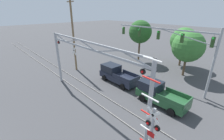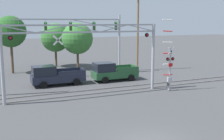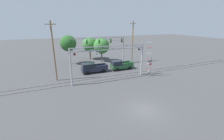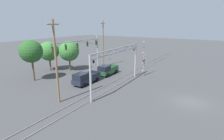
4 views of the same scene
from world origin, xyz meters
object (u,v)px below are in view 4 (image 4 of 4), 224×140
(traffic_signal_span, at_px, (86,47))
(utility_pole_right, at_px, (103,43))
(background_tree_far_left_verge, at_px, (31,51))
(pickup_truck_lead, at_px, (85,78))
(crossing_gantry, at_px, (117,61))
(pickup_truck_following, at_px, (107,70))
(utility_pole_left, at_px, (56,62))
(crossing_signal_mast, at_px, (144,65))
(background_tree_beyond_span, at_px, (49,51))
(background_tree_far_right_verge, at_px, (69,51))

(traffic_signal_span, distance_m, utility_pole_right, 6.83)
(traffic_signal_span, xyz_separation_m, background_tree_far_left_verge, (-8.97, 4.87, -0.04))
(pickup_truck_lead, relative_size, background_tree_far_left_verge, 0.75)
(crossing_gantry, xyz_separation_m, pickup_truck_following, (4.70, 5.09, -3.28))
(pickup_truck_lead, xyz_separation_m, utility_pole_left, (-7.36, -1.76, 4.41))
(crossing_gantry, xyz_separation_m, traffic_signal_span, (3.79, 9.54, 1.06))
(crossing_signal_mast, distance_m, background_tree_far_left_verge, 20.68)
(pickup_truck_following, height_order, background_tree_beyond_span, background_tree_beyond_span)
(pickup_truck_following, bearing_deg, traffic_signal_span, 101.53)
(background_tree_far_right_verge, bearing_deg, traffic_signal_span, -84.71)
(crossing_gantry, relative_size, crossing_signal_mast, 2.06)
(traffic_signal_span, xyz_separation_m, background_tree_far_right_verge, (-0.41, 4.42, -1.09))
(traffic_signal_span, height_order, pickup_truck_lead, traffic_signal_span)
(traffic_signal_span, bearing_deg, background_tree_far_left_verge, 151.50)
(crossing_signal_mast, height_order, background_tree_beyond_span, crossing_signal_mast)
(crossing_gantry, distance_m, background_tree_far_left_verge, 15.34)
(crossing_gantry, distance_m, crossing_signal_mast, 8.27)
(pickup_truck_lead, height_order, background_tree_far_right_verge, background_tree_far_right_verge)
(crossing_gantry, height_order, background_tree_far_left_verge, background_tree_far_left_verge)
(pickup_truck_following, relative_size, utility_pole_right, 0.48)
(crossing_signal_mast, height_order, background_tree_far_left_verge, background_tree_far_left_verge)
(utility_pole_left, bearing_deg, background_tree_beyond_span, 54.05)
(pickup_truck_lead, distance_m, background_tree_far_left_verge, 10.61)
(background_tree_beyond_span, bearing_deg, background_tree_far_right_verge, -58.89)
(traffic_signal_span, bearing_deg, crossing_signal_mast, -69.21)
(pickup_truck_lead, relative_size, background_tree_far_right_verge, 0.86)
(utility_pole_right, bearing_deg, background_tree_far_left_verge, 164.51)
(utility_pole_left, relative_size, background_tree_far_left_verge, 1.44)
(utility_pole_left, distance_m, background_tree_beyond_span, 17.44)
(utility_pole_left, xyz_separation_m, background_tree_far_right_verge, (12.46, 10.38, -1.17))
(pickup_truck_lead, distance_m, background_tree_far_right_verge, 10.52)
(crossing_signal_mast, xyz_separation_m, traffic_signal_span, (-4.12, 10.85, 3.08))
(crossing_gantry, height_order, utility_pole_right, utility_pole_right)
(crossing_gantry, bearing_deg, pickup_truck_following, 47.29)
(utility_pole_left, bearing_deg, crossing_signal_mast, -16.07)
(utility_pole_right, distance_m, background_tree_far_right_verge, 8.31)
(background_tree_beyond_span, bearing_deg, pickup_truck_following, -74.21)
(utility_pole_left, relative_size, background_tree_far_right_verge, 1.65)
(traffic_signal_span, bearing_deg, utility_pole_left, -155.16)
(background_tree_far_left_verge, bearing_deg, pickup_truck_lead, -69.10)
(utility_pole_right, bearing_deg, crossing_signal_mast, -103.36)
(background_tree_far_left_verge, bearing_deg, crossing_signal_mast, -50.22)
(utility_pole_left, relative_size, utility_pole_right, 0.99)
(background_tree_far_right_verge, bearing_deg, pickup_truck_lead, -120.62)
(background_tree_beyond_span, xyz_separation_m, background_tree_far_left_verge, (-6.32, -3.26, 1.05))
(utility_pole_left, bearing_deg, background_tree_far_right_verge, 39.79)
(utility_pole_left, height_order, background_tree_beyond_span, utility_pole_left)
(crossing_signal_mast, height_order, pickup_truck_lead, crossing_signal_mast)
(crossing_signal_mast, bearing_deg, traffic_signal_span, 110.79)
(traffic_signal_span, distance_m, pickup_truck_following, 6.28)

